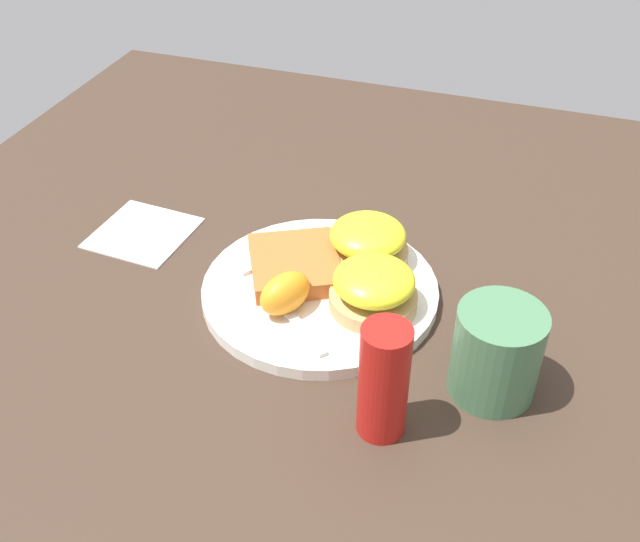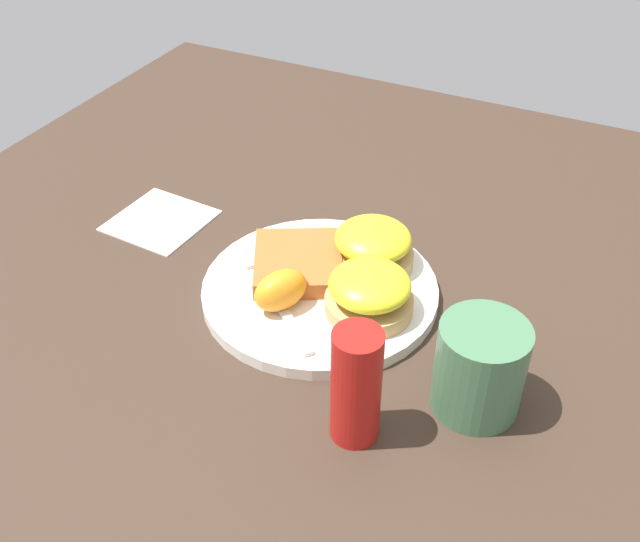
{
  "view_description": "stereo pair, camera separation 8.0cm",
  "coord_description": "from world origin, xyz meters",
  "px_view_note": "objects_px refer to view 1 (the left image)",
  "views": [
    {
      "loc": [
        -0.59,
        -0.2,
        0.53
      ],
      "look_at": [
        0.0,
        0.0,
        0.03
      ],
      "focal_mm": 42.0,
      "sensor_mm": 36.0,
      "label": 1
    },
    {
      "loc": [
        -0.56,
        -0.28,
        0.53
      ],
      "look_at": [
        0.0,
        0.0,
        0.03
      ],
      "focal_mm": 42.0,
      "sensor_mm": 36.0,
      "label": 2
    }
  ],
  "objects_px": {
    "orange_wedge": "(285,293)",
    "cup": "(497,352)",
    "hashbrown_patty": "(295,264)",
    "fork": "(271,293)",
    "sandwich_benedict_left": "(374,288)",
    "condiment_bottle": "(384,381)",
    "sandwich_benedict_right": "(368,242)"
  },
  "relations": [
    {
      "from": "hashbrown_patty",
      "to": "fork",
      "type": "distance_m",
      "value": 0.05
    },
    {
      "from": "orange_wedge",
      "to": "cup",
      "type": "xyz_separation_m",
      "value": [
        -0.03,
        -0.22,
        0.01
      ]
    },
    {
      "from": "orange_wedge",
      "to": "cup",
      "type": "distance_m",
      "value": 0.22
    },
    {
      "from": "sandwich_benedict_right",
      "to": "fork",
      "type": "height_order",
      "value": "sandwich_benedict_right"
    },
    {
      "from": "fork",
      "to": "sandwich_benedict_right",
      "type": "bearing_deg",
      "value": -41.16
    },
    {
      "from": "sandwich_benedict_left",
      "to": "condiment_bottle",
      "type": "height_order",
      "value": "condiment_bottle"
    },
    {
      "from": "sandwich_benedict_right",
      "to": "condiment_bottle",
      "type": "height_order",
      "value": "condiment_bottle"
    },
    {
      "from": "orange_wedge",
      "to": "fork",
      "type": "bearing_deg",
      "value": 52.93
    },
    {
      "from": "cup",
      "to": "sandwich_benedict_left",
      "type": "bearing_deg",
      "value": 65.3
    },
    {
      "from": "orange_wedge",
      "to": "condiment_bottle",
      "type": "relative_size",
      "value": 0.51
    },
    {
      "from": "sandwich_benedict_left",
      "to": "cup",
      "type": "height_order",
      "value": "cup"
    },
    {
      "from": "hashbrown_patty",
      "to": "condiment_bottle",
      "type": "distance_m",
      "value": 0.23
    },
    {
      "from": "sandwich_benedict_right",
      "to": "hashbrown_patty",
      "type": "xyz_separation_m",
      "value": [
        -0.05,
        0.07,
        -0.01
      ]
    },
    {
      "from": "hashbrown_patty",
      "to": "orange_wedge",
      "type": "bearing_deg",
      "value": -168.79
    },
    {
      "from": "condiment_bottle",
      "to": "sandwich_benedict_left",
      "type": "bearing_deg",
      "value": 18.41
    },
    {
      "from": "orange_wedge",
      "to": "fork",
      "type": "xyz_separation_m",
      "value": [
        0.02,
        0.02,
        -0.02
      ]
    },
    {
      "from": "hashbrown_patty",
      "to": "condiment_bottle",
      "type": "height_order",
      "value": "condiment_bottle"
    },
    {
      "from": "sandwich_benedict_left",
      "to": "fork",
      "type": "height_order",
      "value": "sandwich_benedict_left"
    },
    {
      "from": "sandwich_benedict_left",
      "to": "orange_wedge",
      "type": "height_order",
      "value": "sandwich_benedict_left"
    },
    {
      "from": "sandwich_benedict_left",
      "to": "fork",
      "type": "relative_size",
      "value": 0.59
    },
    {
      "from": "cup",
      "to": "condiment_bottle",
      "type": "height_order",
      "value": "condiment_bottle"
    },
    {
      "from": "orange_wedge",
      "to": "cup",
      "type": "bearing_deg",
      "value": -97.06
    },
    {
      "from": "sandwich_benedict_left",
      "to": "condiment_bottle",
      "type": "xyz_separation_m",
      "value": [
        -0.14,
        -0.05,
        0.02
      ]
    },
    {
      "from": "sandwich_benedict_right",
      "to": "fork",
      "type": "relative_size",
      "value": 0.59
    },
    {
      "from": "sandwich_benedict_right",
      "to": "orange_wedge",
      "type": "distance_m",
      "value": 0.12
    },
    {
      "from": "cup",
      "to": "fork",
      "type": "bearing_deg",
      "value": 79.53
    },
    {
      "from": "orange_wedge",
      "to": "fork",
      "type": "distance_m",
      "value": 0.04
    },
    {
      "from": "sandwich_benedict_left",
      "to": "cup",
      "type": "relative_size",
      "value": 0.82
    },
    {
      "from": "fork",
      "to": "condiment_bottle",
      "type": "bearing_deg",
      "value": -128.97
    },
    {
      "from": "orange_wedge",
      "to": "condiment_bottle",
      "type": "xyz_separation_m",
      "value": [
        -0.11,
        -0.13,
        0.02
      ]
    },
    {
      "from": "hashbrown_patty",
      "to": "fork",
      "type": "bearing_deg",
      "value": 166.72
    },
    {
      "from": "sandwich_benedict_left",
      "to": "hashbrown_patty",
      "type": "height_order",
      "value": "sandwich_benedict_left"
    }
  ]
}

